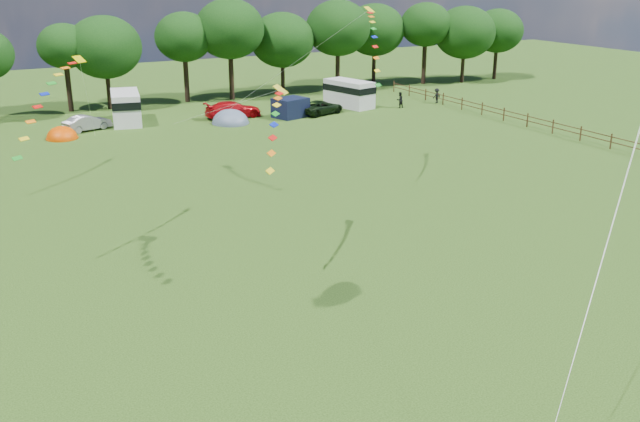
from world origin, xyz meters
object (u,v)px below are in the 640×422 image
campervan_c (126,106)px  walker_b (437,96)px  car_c (233,110)px  car_d (321,107)px  tent_greyblue (231,123)px  campervan_d (349,93)px  tent_orange (62,138)px  walker_a (400,100)px  car_b (87,123)px

campervan_c → walker_b: campervan_c is taller
walker_b → campervan_c: bearing=-20.9°
car_c → car_d: bearing=-104.9°
tent_greyblue → walker_b: bearing=-1.1°
campervan_d → tent_orange: (-27.66, -1.32, -1.38)m
campervan_c → tent_orange: size_ratio=2.16×
campervan_c → walker_b: bearing=-87.9°
car_c → tent_orange: bearing=96.7°
campervan_c → campervan_d: 21.64m
campervan_d → tent_greyblue: bearing=85.1°
car_c → walker_b: size_ratio=3.32×
tent_orange → walker_b: (36.60, -1.13, 0.74)m
car_c → tent_greyblue: size_ratio=1.37×
tent_greyblue → car_d: bearing=-0.1°
car_c → walker_a: size_ratio=3.20×
car_d → walker_a: size_ratio=3.03×
car_c → tent_orange: 15.53m
car_b → campervan_c: campervan_c is taller
walker_a → tent_orange: bearing=-8.9°
car_c → campervan_d: bearing=-90.0°
campervan_c → tent_orange: campervan_c is taller
campervan_c → tent_greyblue: (8.14, -4.47, -1.47)m
tent_greyblue → walker_a: 17.52m
car_d → tent_orange: bearing=70.4°
campervan_c → tent_greyblue: bearing=-107.6°
tent_orange → walker_a: (31.77, -1.59, 0.76)m
campervan_d → walker_a: campervan_d is taller
tent_orange → tent_greyblue: (14.29, -0.71, -0.00)m
car_c → car_b: bearing=88.3°
car_d → campervan_c: 17.86m
walker_b → campervan_d: bearing=-27.1°
car_b → walker_b: (34.17, -3.29, 0.09)m
car_d → walker_b: 13.19m
car_d → car_b: bearing=64.3°
campervan_d → tent_greyblue: 13.59m
car_d → campervan_c: (-17.27, 4.49, 0.84)m
campervan_d → tent_orange: bearing=79.2°
car_c → walker_a: walker_a is taller
car_c → campervan_d: (12.22, -0.22, 0.65)m
car_b → campervan_d: bearing=-111.8°
campervan_d → walker_b: (8.95, -2.45, -0.65)m
campervan_d → tent_orange: 27.72m
car_c → tent_greyblue: bearing=153.9°
car_d → tent_orange: car_d is taller
tent_greyblue → car_c: bearing=62.9°
tent_orange → walker_a: 31.82m
campervan_c → car_b: bearing=124.4°
campervan_d → walker_b: size_ratio=3.78×
car_c → campervan_d: size_ratio=0.88×
car_c → campervan_d: campervan_d is taller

